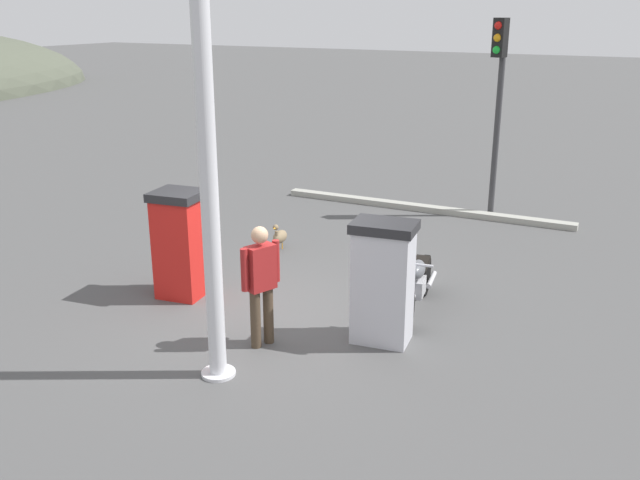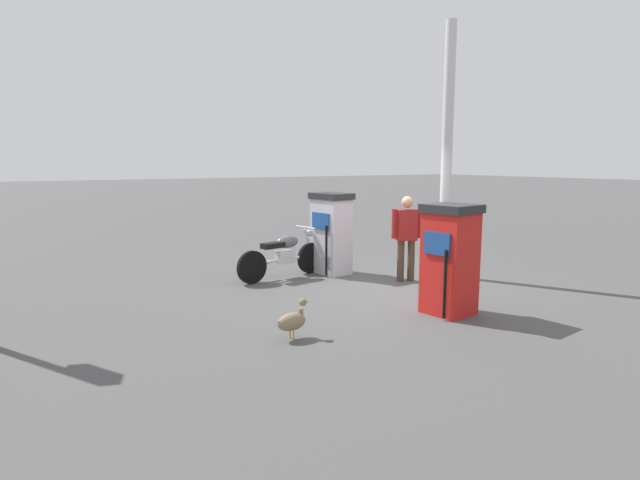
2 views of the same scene
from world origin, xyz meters
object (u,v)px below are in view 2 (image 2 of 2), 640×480
Objects in this scene: canopy_support_pole at (447,156)px; fuel_pump_far at (450,259)px; motorcycle_near_pump at (284,255)px; attendant_person at (407,233)px; wandering_duck at (292,320)px; fuel_pump_near at (331,233)px.

fuel_pump_far is at bearing 47.37° from canopy_support_pole.
motorcycle_near_pump is 2.32m from attendant_person.
wandering_duck is (2.46, -0.19, -0.57)m from fuel_pump_far.
fuel_pump_near is 3.18m from fuel_pump_far.
fuel_pump_near is 3.91m from wandering_duck.
fuel_pump_near is 3.19× the size of wandering_duck.
canopy_support_pole is (-2.71, 1.43, 1.83)m from motorcycle_near_pump.
canopy_support_pole is at bearing 142.41° from fuel_pump_near.
motorcycle_near_pump is at bearing -6.33° from fuel_pump_near.
fuel_pump_far is 1.02× the size of attendant_person.
canopy_support_pole is (-1.72, -1.86, 1.47)m from fuel_pump_far.
fuel_pump_near is 0.81× the size of motorcycle_near_pump.
fuel_pump_near is 1.00× the size of fuel_pump_far.
motorcycle_near_pump is 3.96× the size of wandering_duck.
fuel_pump_near reaches higher than wandering_duck.
motorcycle_near_pump is at bearing -37.42° from attendant_person.
wandering_duck is (2.46, 2.99, -0.57)m from fuel_pump_near.
fuel_pump_far is 3.20× the size of wandering_duck.
fuel_pump_near is at bearing -129.45° from wandering_duck.
fuel_pump_far is (0.00, 3.18, 0.00)m from fuel_pump_near.
attendant_person is at bearing -113.33° from fuel_pump_far.
fuel_pump_far is at bearing 90.00° from fuel_pump_near.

